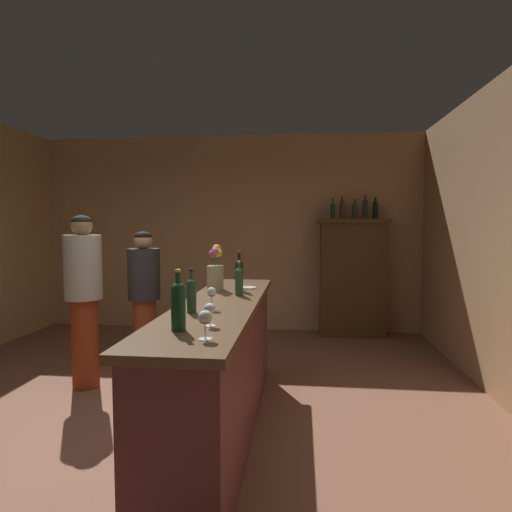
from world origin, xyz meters
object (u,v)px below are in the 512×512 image
(display_cabinet, at_px, (353,275))
(patron_in_grey, at_px, (84,293))
(wine_glass_rear, at_px, (210,310))
(wine_bottle_syrah, at_px, (239,273))
(wine_bottle_pinot, at_px, (239,280))
(wine_bottle_chardonnay, at_px, (178,304))
(flower_arrangement, at_px, (215,271))
(wine_bottle_rose, at_px, (192,294))
(display_bottle_midleft, at_px, (342,208))
(display_bottle_center, at_px, (355,210))
(patron_by_cabinet, at_px, (144,293))
(display_bottle_left, at_px, (333,210))
(wine_glass_mid, at_px, (205,319))
(display_bottle_right, at_px, (375,209))
(bar_counter, at_px, (220,368))
(display_bottle_midright, at_px, (365,208))
(cheese_plate, at_px, (248,288))
(wine_glass_front, at_px, (212,294))

(display_cabinet, distance_m, patron_in_grey, 3.60)
(wine_glass_rear, bearing_deg, wine_bottle_syrah, 91.23)
(wine_bottle_pinot, bearing_deg, wine_glass_rear, -90.51)
(wine_bottle_chardonnay, relative_size, wine_bottle_pinot, 1.18)
(flower_arrangement, bearing_deg, patron_in_grey, 172.75)
(wine_bottle_rose, height_order, display_bottle_midleft, display_bottle_midleft)
(flower_arrangement, xyz_separation_m, display_bottle_center, (1.50, 2.42, 0.62))
(wine_bottle_syrah, relative_size, display_bottle_midleft, 1.08)
(display_cabinet, xyz_separation_m, patron_by_cabinet, (-2.45, -1.61, -0.04))
(display_bottle_left, distance_m, display_bottle_midleft, 0.13)
(wine_bottle_syrah, distance_m, display_bottle_left, 2.73)
(wine_glass_mid, bearing_deg, wine_bottle_syrah, 92.33)
(flower_arrangement, bearing_deg, wine_bottle_pinot, -49.78)
(flower_arrangement, bearing_deg, display_bottle_midleft, 61.38)
(wine_bottle_rose, xyz_separation_m, patron_in_grey, (-1.38, 1.18, -0.21))
(wine_glass_rear, relative_size, flower_arrangement, 0.33)
(wine_glass_mid, bearing_deg, patron_by_cabinet, 117.09)
(wine_bottle_chardonnay, relative_size, patron_by_cabinet, 0.22)
(wine_bottle_chardonnay, distance_m, display_bottle_center, 4.19)
(display_bottle_right, xyz_separation_m, patron_by_cabinet, (-2.75, -1.61, -0.98))
(bar_counter, bearing_deg, wine_bottle_pinot, 72.05)
(wine_bottle_pinot, height_order, wine_glass_mid, wine_bottle_pinot)
(wine_bottle_chardonnay, relative_size, display_bottle_midleft, 1.05)
(wine_bottle_pinot, bearing_deg, display_bottle_left, 71.10)
(patron_by_cabinet, bearing_deg, wine_glass_mid, -7.88)
(flower_arrangement, height_order, patron_by_cabinet, patron_by_cabinet)
(display_bottle_right, distance_m, patron_in_grey, 3.94)
(display_cabinet, bearing_deg, display_bottle_center, -0.00)
(flower_arrangement, distance_m, display_bottle_right, 3.07)
(display_cabinet, distance_m, wine_bottle_chardonnay, 4.15)
(wine_bottle_syrah, relative_size, patron_in_grey, 0.21)
(bar_counter, relative_size, display_bottle_midright, 7.71)
(display_bottle_left, distance_m, display_bottle_center, 0.31)
(display_cabinet, relative_size, wine_bottle_chardonnay, 5.00)
(wine_bottle_chardonnay, distance_m, wine_bottle_pinot, 1.18)
(display_cabinet, relative_size, display_bottle_midright, 4.83)
(cheese_plate, distance_m, display_bottle_midright, 2.82)
(flower_arrangement, relative_size, display_bottle_center, 1.41)
(bar_counter, xyz_separation_m, wine_bottle_pinot, (0.10, 0.31, 0.63))
(bar_counter, relative_size, display_bottle_right, 8.79)
(wine_bottle_chardonnay, distance_m, display_bottle_midleft, 4.14)
(wine_bottle_chardonnay, bearing_deg, patron_by_cabinet, 115.05)
(wine_bottle_pinot, xyz_separation_m, wine_glass_mid, (0.03, -1.33, -0.02))
(wine_glass_mid, xyz_separation_m, patron_by_cabinet, (-1.25, 2.45, -0.28))
(display_bottle_center, bearing_deg, wine_glass_front, -111.96)
(wine_bottle_pinot, bearing_deg, display_bottle_midright, 63.12)
(display_cabinet, bearing_deg, display_bottle_midright, 0.00)
(wine_bottle_chardonnay, xyz_separation_m, patron_in_grey, (-1.43, 1.65, -0.23))
(bar_counter, bearing_deg, wine_bottle_chardonnay, -93.77)
(wine_bottle_rose, relative_size, display_bottle_center, 1.02)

